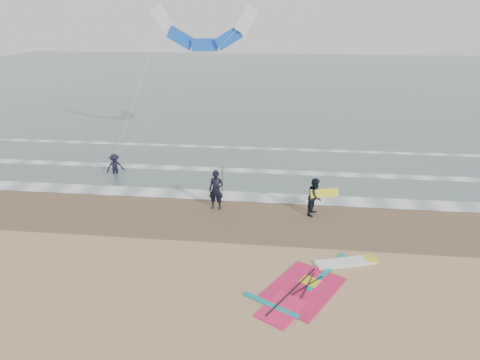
# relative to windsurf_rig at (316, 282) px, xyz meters

# --- Properties ---
(ground) EXTENTS (120.00, 120.00, 0.00)m
(ground) POSITION_rel_windsurf_rig_xyz_m (-1.82, -1.18, -0.03)
(ground) COLOR tan
(ground) RESTS_ON ground
(sea_water) EXTENTS (120.00, 80.00, 0.02)m
(sea_water) POSITION_rel_windsurf_rig_xyz_m (-1.82, 46.82, -0.02)
(sea_water) COLOR #47605E
(sea_water) RESTS_ON ground
(wet_sand_band) EXTENTS (120.00, 5.00, 0.01)m
(wet_sand_band) POSITION_rel_windsurf_rig_xyz_m (-1.82, 4.82, -0.03)
(wet_sand_band) COLOR brown
(wet_sand_band) RESTS_ON ground
(foam_waterline) EXTENTS (120.00, 9.15, 0.02)m
(foam_waterline) POSITION_rel_windsurf_rig_xyz_m (-1.82, 9.26, -0.00)
(foam_waterline) COLOR white
(foam_waterline) RESTS_ON ground
(windsurf_rig) EXTENTS (4.83, 4.57, 0.12)m
(windsurf_rig) POSITION_rel_windsurf_rig_xyz_m (0.00, 0.00, 0.00)
(windsurf_rig) COLOR white
(windsurf_rig) RESTS_ON ground
(person_standing) EXTENTS (0.73, 0.50, 1.92)m
(person_standing) POSITION_rel_windsurf_rig_xyz_m (-4.43, 5.54, 0.93)
(person_standing) COLOR black
(person_standing) RESTS_ON ground
(person_walking) EXTENTS (0.95, 1.05, 1.77)m
(person_walking) POSITION_rel_windsurf_rig_xyz_m (0.18, 5.48, 0.85)
(person_walking) COLOR black
(person_walking) RESTS_ON ground
(person_wading) EXTENTS (1.17, 1.06, 1.58)m
(person_wading) POSITION_rel_windsurf_rig_xyz_m (-10.99, 9.42, 0.76)
(person_wading) COLOR black
(person_wading) RESTS_ON ground
(held_pole) EXTENTS (0.17, 0.86, 1.82)m
(held_pole) POSITION_rel_windsurf_rig_xyz_m (-4.13, 5.54, 1.38)
(held_pole) COLOR black
(held_pole) RESTS_ON ground
(carried_kiteboard) EXTENTS (1.30, 0.51, 0.39)m
(carried_kiteboard) POSITION_rel_windsurf_rig_xyz_m (0.58, 5.38, 1.09)
(carried_kiteboard) COLOR yellow
(carried_kiteboard) RESTS_ON ground
(surf_kite) EXTENTS (7.81, 4.94, 8.23)m
(surf_kite) POSITION_rel_windsurf_rig_xyz_m (-6.49, 14.16, 7.57)
(surf_kite) COLOR white
(surf_kite) RESTS_ON ground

